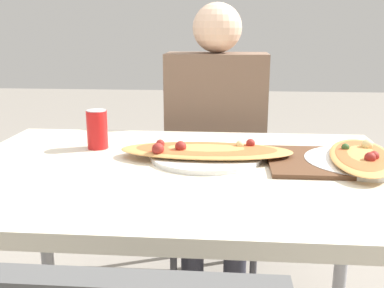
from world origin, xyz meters
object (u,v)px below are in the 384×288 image
(pizza_main, at_px, (205,152))
(soda_can, at_px, (97,129))
(chair_far_seated, at_px, (216,165))
(person_seated, at_px, (216,128))
(dining_table, at_px, (178,191))
(pizza_second, at_px, (361,158))

(pizza_main, relative_size, soda_can, 4.11)
(chair_far_seated, relative_size, person_seated, 0.77)
(dining_table, relative_size, soda_can, 10.11)
(person_seated, relative_size, pizza_main, 2.39)
(person_seated, relative_size, pizza_second, 2.88)
(dining_table, xyz_separation_m, pizza_second, (0.52, 0.07, 0.09))
(pizza_main, height_order, pizza_second, pizza_main)
(person_seated, distance_m, pizza_second, 0.73)
(pizza_main, relative_size, pizza_second, 1.20)
(dining_table, distance_m, person_seated, 0.66)
(pizza_second, bearing_deg, pizza_main, 176.95)
(chair_far_seated, bearing_deg, pizza_second, 121.46)
(person_seated, bearing_deg, pizza_main, 88.60)
(dining_table, distance_m, pizza_main, 0.15)
(chair_far_seated, height_order, soda_can, chair_far_seated)
(pizza_main, distance_m, pizza_second, 0.45)
(chair_far_seated, distance_m, pizza_second, 0.87)
(soda_can, height_order, pizza_second, soda_can)
(person_seated, height_order, pizza_main, person_seated)
(soda_can, bearing_deg, person_seated, 52.43)
(chair_far_seated, height_order, pizza_main, chair_far_seated)
(soda_can, distance_m, pizza_second, 0.81)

